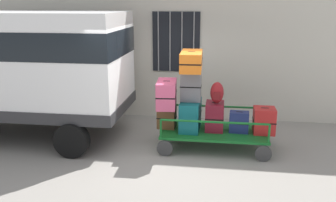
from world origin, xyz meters
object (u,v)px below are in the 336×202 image
suitcase_left_bottom (167,117)px  suitcase_center_bottom (215,116)px  backpack (217,93)px  suitcase_left_middle (167,94)px  suitcase_right_bottom (264,120)px  suitcase_midleft_bottom (190,115)px  suitcase_midleft_top (191,61)px  suitcase_midleft_middle (191,86)px  van (24,62)px  suitcase_midright_bottom (239,122)px  luggage_cart (214,133)px

suitcase_left_bottom → suitcase_center_bottom: suitcase_center_bottom is taller
backpack → suitcase_left_middle: bearing=179.6°
suitcase_left_bottom → backpack: bearing=-1.1°
suitcase_right_bottom → suitcase_center_bottom: bearing=177.1°
suitcase_right_bottom → backpack: backpack is taller
suitcase_midleft_bottom → suitcase_center_bottom: bearing=2.3°
suitcase_midleft_top → backpack: (0.54, -0.05, -0.64)m
suitcase_left_bottom → suitcase_midleft_bottom: suitcase_midleft_bottom is taller
suitcase_midleft_bottom → suitcase_midleft_top: size_ratio=0.81×
suitcase_midleft_middle → backpack: size_ratio=1.46×
van → backpack: 4.26m
suitcase_midleft_middle → backpack: (0.54, -0.01, -0.12)m
suitcase_midright_bottom → backpack: bearing=177.6°
suitcase_midleft_middle → suitcase_center_bottom: bearing=5.4°
suitcase_midleft_middle → backpack: 0.55m
suitcase_left_bottom → suitcase_right_bottom: suitcase_right_bottom is taller
suitcase_midleft_bottom → suitcase_midleft_top: (0.00, 0.02, 1.15)m
luggage_cart → suitcase_midright_bottom: size_ratio=5.08×
suitcase_right_bottom → van: bearing=178.6°
suitcase_left_middle → suitcase_midleft_bottom: (0.50, 0.03, -0.45)m
suitcase_left_middle → suitcase_right_bottom: size_ratio=1.50×
van → suitcase_midleft_middle: size_ratio=6.96×
suitcase_left_middle → suitcase_midleft_middle: suitcase_midleft_middle is taller
suitcase_midleft_top → suitcase_center_bottom: 1.26m
luggage_cart → suitcase_right_bottom: bearing=-0.9°
suitcase_midleft_bottom → suitcase_right_bottom: bearing=-1.1°
luggage_cart → backpack: 0.87m
van → suitcase_right_bottom: 5.31m
suitcase_midleft_middle → backpack: bearing=-0.7°
suitcase_left_bottom → suitcase_left_middle: (0.00, -0.01, 0.52)m
van → suitcase_right_bottom: van is taller
suitcase_midleft_top → suitcase_left_middle: bearing=-174.8°
suitcase_left_bottom → suitcase_midright_bottom: size_ratio=1.09×
van → suitcase_midleft_middle: (3.69, -0.13, -0.40)m
suitcase_midleft_middle → suitcase_right_bottom: suitcase_midleft_middle is taller
suitcase_left_middle → suitcase_midleft_top: (0.50, 0.05, 0.70)m
luggage_cart → suitcase_left_bottom: bearing=180.0°
suitcase_midleft_bottom → van: bearing=178.5°
van → suitcase_midleft_top: size_ratio=4.55×
suitcase_midright_bottom → suitcase_right_bottom: bearing=2.8°
suitcase_left_middle → suitcase_midleft_middle: size_ratio=1.26×
suitcase_midleft_bottom → suitcase_midleft_middle: 0.63m
backpack → suitcase_left_bottom: bearing=178.9°
suitcase_midleft_middle → suitcase_right_bottom: 1.66m
suitcase_left_middle → suitcase_midright_bottom: suitcase_left_middle is taller
suitcase_left_bottom → van: bearing=177.9°
suitcase_midleft_bottom → backpack: bearing=-3.7°
suitcase_center_bottom → suitcase_right_bottom: suitcase_center_bottom is taller
luggage_cart → suitcase_midleft_top: suitcase_midleft_top is taller
luggage_cart → suitcase_left_middle: size_ratio=2.78×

